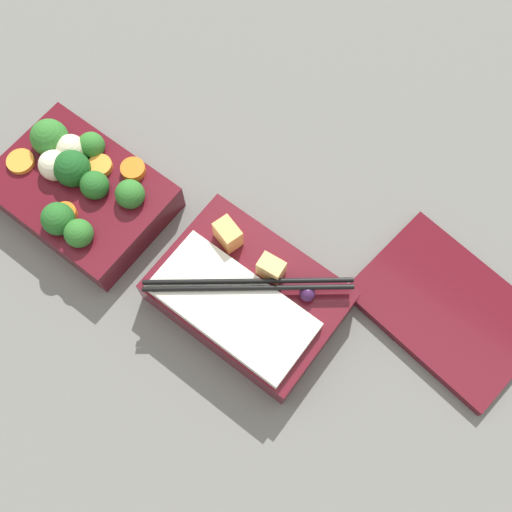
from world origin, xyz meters
name	(u,v)px	position (x,y,z in m)	size (l,w,h in m)	color
ground_plane	(146,253)	(0.00, 0.00, 0.00)	(3.00, 3.00, 0.00)	slate
bento_tray_vegetable	(79,188)	(-0.10, 0.01, 0.03)	(0.18, 0.13, 0.07)	#510F19
bento_tray_rice	(246,296)	(0.12, 0.02, 0.02)	(0.18, 0.14, 0.07)	#510F19
bento_lid	(447,308)	(0.29, 0.14, 0.01)	(0.18, 0.13, 0.01)	#510F19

